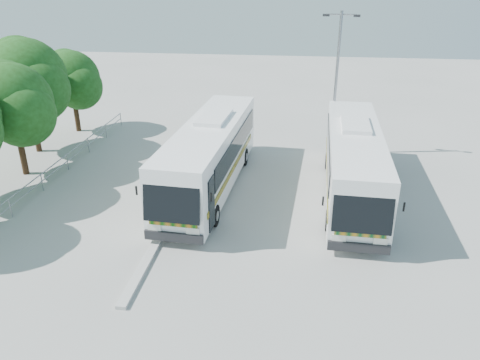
# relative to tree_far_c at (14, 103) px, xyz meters

# --- Properties ---
(ground) EXTENTS (100.00, 100.00, 0.00)m
(ground) POSITION_rel_tree_far_c_xyz_m (12.12, -5.10, -4.26)
(ground) COLOR #A2A29C
(ground) RESTS_ON ground
(kerb_divider) EXTENTS (0.40, 16.00, 0.15)m
(kerb_divider) POSITION_rel_tree_far_c_xyz_m (9.82, -3.10, -4.18)
(kerb_divider) COLOR #B2B2AD
(kerb_divider) RESTS_ON ground
(railing) EXTENTS (0.06, 22.00, 1.00)m
(railing) POSITION_rel_tree_far_c_xyz_m (2.12, -1.10, -3.52)
(railing) COLOR gray
(railing) RESTS_ON ground
(tree_far_c) EXTENTS (4.97, 4.69, 6.49)m
(tree_far_c) POSITION_rel_tree_far_c_xyz_m (0.00, 0.00, 0.00)
(tree_far_c) COLOR #382314
(tree_far_c) RESTS_ON ground
(tree_far_d) EXTENTS (5.62, 5.30, 7.33)m
(tree_far_d) POSITION_rel_tree_far_c_xyz_m (-1.19, 3.70, 0.56)
(tree_far_d) COLOR #382314
(tree_far_d) RESTS_ON ground
(tree_far_e) EXTENTS (4.54, 4.28, 5.92)m
(tree_far_e) POSITION_rel_tree_far_c_xyz_m (-0.51, 8.20, -0.37)
(tree_far_e) COLOR #382314
(tree_far_e) RESTS_ON ground
(coach_main) EXTENTS (3.49, 13.14, 3.61)m
(coach_main) POSITION_rel_tree_far_c_xyz_m (11.12, -0.57, -2.28)
(coach_main) COLOR white
(coach_main) RESTS_ON ground
(coach_adjacent) EXTENTS (3.11, 12.74, 3.51)m
(coach_adjacent) POSITION_rel_tree_far_c_xyz_m (18.68, -0.57, -2.33)
(coach_adjacent) COLOR white
(coach_adjacent) RESTS_ON ground
(lamppost) EXTENTS (2.17, 0.50, 8.87)m
(lamppost) POSITION_rel_tree_far_c_xyz_m (17.94, 5.70, 0.64)
(lamppost) COLOR gray
(lamppost) RESTS_ON ground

